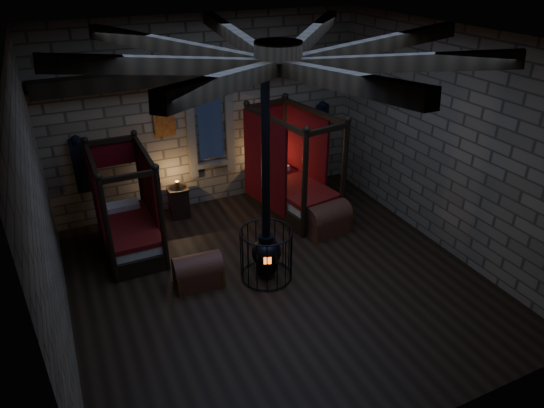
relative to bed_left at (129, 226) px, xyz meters
name	(u,v)px	position (x,y,z in m)	size (l,w,h in m)	color
room	(275,71)	(2.18, -2.08, 3.24)	(7.02, 7.02, 4.29)	black
bed_left	(129,226)	(0.00, 0.00, 0.00)	(1.04, 1.96, 2.05)	black
bed_right	(291,187)	(3.63, 0.13, 0.06)	(1.52, 2.36, 2.30)	black
trunk_left	(198,271)	(0.86, -1.69, -0.23)	(0.87, 0.59, 0.62)	#5E2D1D
trunk_right	(327,219)	(3.86, -1.10, -0.21)	(0.98, 0.69, 0.68)	#5E2D1D
nightstand_left	(179,202)	(1.23, 0.87, -0.14)	(0.47, 0.45, 0.87)	black
nightstand_right	(266,181)	(3.37, 0.93, -0.09)	(0.55, 0.53, 0.89)	black
stove	(266,249)	(2.05, -2.00, 0.09)	(0.95, 0.95, 4.05)	black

